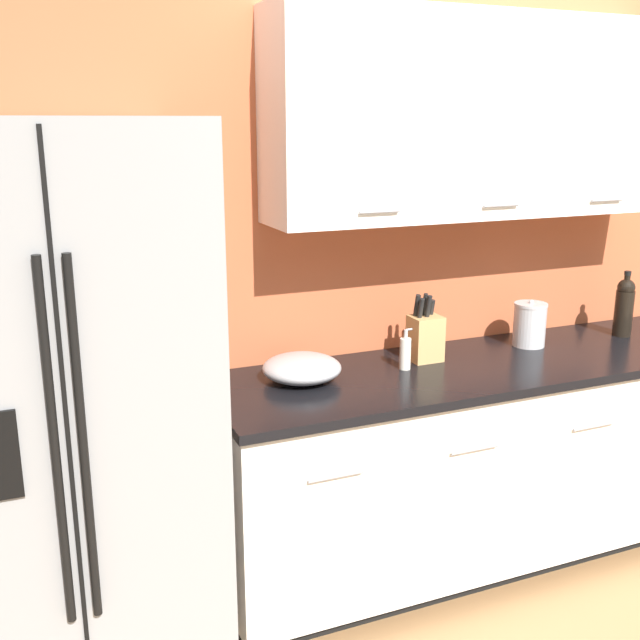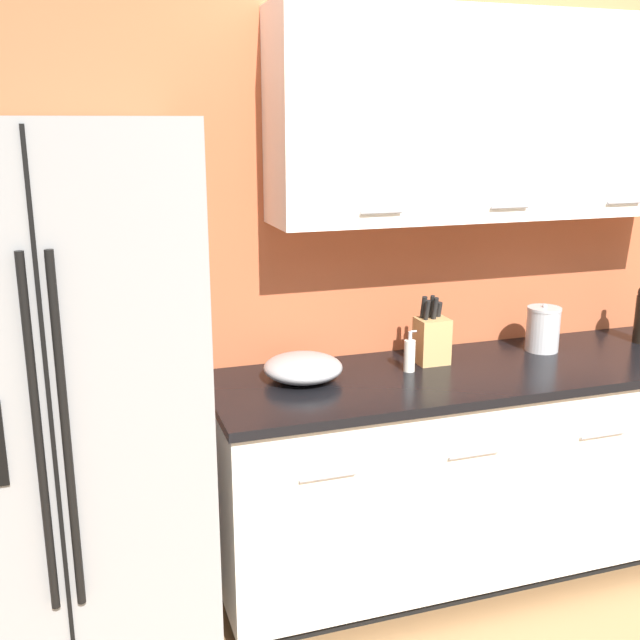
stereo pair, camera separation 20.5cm
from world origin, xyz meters
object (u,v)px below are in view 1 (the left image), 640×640
object	(u,v)px
wine_bottle	(624,306)
mixing_bowl	(302,368)
refrigerator	(60,423)
soap_dispenser	(405,353)
steel_canister	(530,324)
knife_block	(425,337)

from	to	relation	value
wine_bottle	mixing_bowl	world-z (taller)	wine_bottle
refrigerator	wine_bottle	xyz separation A→B (m)	(2.45, 0.17, 0.11)
wine_bottle	soap_dispenser	distance (m)	1.15
steel_canister	mixing_bowl	distance (m)	1.08
soap_dispenser	wine_bottle	bearing A→B (deg)	1.85
steel_canister	mixing_bowl	size ratio (longest dim) A/B	0.69
knife_block	steel_canister	size ratio (longest dim) A/B	1.36
refrigerator	steel_canister	xyz separation A→B (m)	(1.96, 0.20, 0.06)
knife_block	mixing_bowl	distance (m)	0.56
mixing_bowl	soap_dispenser	bearing A→B (deg)	-4.53
knife_block	soap_dispenser	xyz separation A→B (m)	(-0.13, -0.07, -0.03)
soap_dispenser	knife_block	bearing A→B (deg)	27.85
knife_block	soap_dispenser	size ratio (longest dim) A/B	1.70
refrigerator	wine_bottle	bearing A→B (deg)	3.91
refrigerator	knife_block	bearing A→B (deg)	7.89
soap_dispenser	steel_canister	size ratio (longest dim) A/B	0.80
knife_block	wine_bottle	size ratio (longest dim) A/B	0.93
soap_dispenser	mixing_bowl	distance (m)	0.43
wine_bottle	mixing_bowl	distance (m)	1.57
wine_bottle	steel_canister	bearing A→B (deg)	175.91
refrigerator	steel_canister	world-z (taller)	refrigerator
knife_block	wine_bottle	distance (m)	1.02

